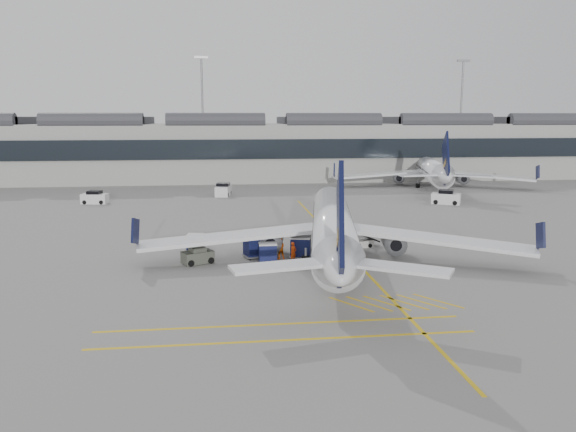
{
  "coord_description": "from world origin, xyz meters",
  "views": [
    {
      "loc": [
        -1.48,
        -41.88,
        12.24
      ],
      "look_at": [
        4.19,
        4.64,
        4.0
      ],
      "focal_mm": 35.0,
      "sensor_mm": 36.0,
      "label": 1
    }
  ],
  "objects": [
    {
      "name": "airliner_main",
      "position": [
        8.16,
        4.94,
        2.88
      ],
      "size": [
        33.21,
        36.58,
        9.79
      ],
      "rotation": [
        0.0,
        0.0,
        -0.17
      ],
      "color": "white",
      "rests_on": "ground"
    },
    {
      "name": "service_van_left",
      "position": [
        -19.47,
        40.91,
        0.83
      ],
      "size": [
        3.86,
        2.34,
        1.86
      ],
      "rotation": [
        0.0,
        0.0,
        -0.15
      ],
      "color": "silver",
      "rests_on": "ground"
    },
    {
      "name": "ramp_agent_a",
      "position": [
        4.63,
        4.46,
        0.88
      ],
      "size": [
        0.76,
        0.73,
        1.75
      ],
      "primitive_type": "imported",
      "rotation": [
        0.0,
        0.0,
        0.69
      ],
      "color": "red",
      "rests_on": "ground"
    },
    {
      "name": "belt_loader",
      "position": [
        11.09,
        9.3,
        0.51
      ],
      "size": [
        4.42,
        2.12,
        1.75
      ],
      "rotation": [
        0.0,
        0.0,
        0.22
      ],
      "color": "beige",
      "rests_on": "ground"
    },
    {
      "name": "service_van_mid",
      "position": [
        -1.0,
        46.85,
        0.93
      ],
      "size": [
        2.71,
        4.35,
        2.09
      ],
      "rotation": [
        0.0,
        0.0,
        1.39
      ],
      "color": "silver",
      "rests_on": "ground"
    },
    {
      "name": "service_van_right",
      "position": [
        30.69,
        34.46,
        0.91
      ],
      "size": [
        4.42,
        3.61,
        2.03
      ],
      "rotation": [
        0.0,
        0.0,
        -0.49
      ],
      "color": "silver",
      "rests_on": "ground"
    },
    {
      "name": "terminal",
      "position": [
        0.0,
        71.93,
        6.14
      ],
      "size": [
        200.0,
        20.45,
        12.4
      ],
      "color": "#9E9E99",
      "rests_on": "ground"
    },
    {
      "name": "ramp_agent_b",
      "position": [
        3.6,
        5.72,
        0.95
      ],
      "size": [
        0.94,
        0.74,
        1.9
      ],
      "primitive_type": "imported",
      "rotation": [
        0.0,
        0.0,
        3.16
      ],
      "color": "#E95C0C",
      "rests_on": "ground"
    },
    {
      "name": "pushback_tug",
      "position": [
        -3.51,
        5.03,
        0.62
      ],
      "size": [
        2.91,
        2.42,
        1.4
      ],
      "rotation": [
        0.0,
        0.0,
        0.44
      ],
      "color": "#4B5044",
      "rests_on": "ground"
    },
    {
      "name": "baggage_cart_a",
      "position": [
        5.44,
        5.69,
        1.05
      ],
      "size": [
        2.17,
        1.93,
        1.95
      ],
      "rotation": [
        0.0,
        0.0,
        -0.24
      ],
      "color": "gray",
      "rests_on": "ground"
    },
    {
      "name": "apron_markings",
      "position": [
        10.0,
        10.0,
        0.01
      ],
      "size": [
        0.25,
        60.0,
        0.01
      ],
      "primitive_type": "cube",
      "color": "gold",
      "rests_on": "ground"
    },
    {
      "name": "safety_cone_engine",
      "position": [
        11.04,
        7.66,
        0.23
      ],
      "size": [
        0.33,
        0.33,
        0.45
      ],
      "primitive_type": "cone",
      "color": "#F24C0A",
      "rests_on": "ground"
    },
    {
      "name": "airliner_far",
      "position": [
        36.03,
        54.26,
        3.02
      ],
      "size": [
        34.34,
        37.96,
        10.27
      ],
      "rotation": [
        0.0,
        0.0,
        -0.24
      ],
      "color": "white",
      "rests_on": "ground"
    },
    {
      "name": "ground",
      "position": [
        0.0,
        0.0,
        0.0
      ],
      "size": [
        220.0,
        220.0,
        0.0
      ],
      "primitive_type": "plane",
      "color": "gray",
      "rests_on": "ground"
    },
    {
      "name": "light_masts",
      "position": [
        -1.67,
        86.0,
        14.49
      ],
      "size": [
        113.0,
        0.6,
        25.45
      ],
      "color": "slate",
      "rests_on": "ground"
    },
    {
      "name": "baggage_cart_c",
      "position": [
        1.47,
        6.4,
        1.07
      ],
      "size": [
        2.29,
        2.09,
        1.99
      ],
      "rotation": [
        0.0,
        0.0,
        0.33
      ],
      "color": "gray",
      "rests_on": "ground"
    },
    {
      "name": "baggage_cart_d",
      "position": [
        -3.85,
        9.2,
        0.89
      ],
      "size": [
        1.77,
        1.53,
        1.67
      ],
      "rotation": [
        0.0,
        0.0,
        -0.15
      ],
      "color": "gray",
      "rests_on": "ground"
    },
    {
      "name": "baggage_cart_b",
      "position": [
        2.43,
        4.55,
        0.91
      ],
      "size": [
        1.62,
        1.34,
        1.7
      ],
      "rotation": [
        0.0,
        0.0,
        -0.01
      ],
      "color": "gray",
      "rests_on": "ground"
    },
    {
      "name": "safety_cone_nose",
      "position": [
        11.73,
        19.93,
        0.28
      ],
      "size": [
        0.4,
        0.4,
        0.56
      ],
      "primitive_type": "cone",
      "color": "#F24C0A",
      "rests_on": "ground"
    }
  ]
}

